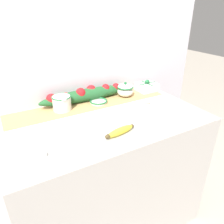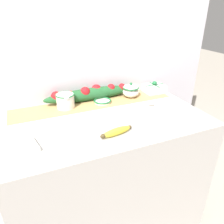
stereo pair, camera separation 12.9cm
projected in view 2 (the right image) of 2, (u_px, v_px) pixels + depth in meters
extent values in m
plane|color=#B2A899|center=(107.00, 216.00, 1.72)|extent=(12.00, 12.00, 0.00)
cube|color=#B7B2AD|center=(107.00, 173.00, 1.52)|extent=(1.21, 0.70, 0.88)
cube|color=silver|center=(86.00, 53.00, 1.49)|extent=(2.01, 0.04, 2.40)
cube|color=tan|center=(94.00, 103.00, 1.52)|extent=(1.12, 0.21, 0.00)
cylinder|color=white|center=(65.00, 101.00, 1.43)|extent=(0.12, 0.12, 0.09)
torus|color=#1E7038|center=(65.00, 95.00, 1.42)|extent=(0.12, 0.12, 0.01)
torus|color=white|center=(63.00, 96.00, 1.49)|extent=(0.05, 0.01, 0.05)
ellipsoid|color=white|center=(67.00, 98.00, 1.37)|extent=(0.04, 0.03, 0.02)
ellipsoid|color=white|center=(131.00, 92.00, 1.61)|extent=(0.12, 0.12, 0.07)
torus|color=#1E7038|center=(131.00, 88.00, 1.59)|extent=(0.12, 0.12, 0.01)
ellipsoid|color=white|center=(131.00, 87.00, 1.59)|extent=(0.11, 0.11, 0.03)
sphere|color=#1E7038|center=(131.00, 84.00, 1.58)|extent=(0.02, 0.02, 0.02)
cylinder|color=white|center=(102.00, 102.00, 1.53)|extent=(0.12, 0.12, 0.01)
torus|color=#1E7038|center=(102.00, 100.00, 1.52)|extent=(0.12, 0.12, 0.01)
ellipsoid|color=yellow|center=(117.00, 131.00, 1.15)|extent=(0.18, 0.07, 0.04)
ellipsoid|color=brown|center=(103.00, 136.00, 1.11)|extent=(0.04, 0.03, 0.02)
ellipsoid|color=brown|center=(129.00, 127.00, 1.19)|extent=(0.03, 0.03, 0.02)
cube|color=#A89E89|center=(137.00, 105.00, 1.49)|extent=(0.14, 0.06, 0.00)
ellipsoid|color=#A89E89|center=(152.00, 105.00, 1.49)|extent=(0.05, 0.04, 0.01)
cube|color=silver|center=(22.00, 148.00, 1.03)|extent=(0.16, 0.16, 0.02)
cube|color=silver|center=(154.00, 89.00, 1.70)|extent=(0.15, 0.13, 0.06)
cube|color=#1E6B38|center=(154.00, 85.00, 1.68)|extent=(0.15, 0.01, 0.00)
cube|color=#1E6B38|center=(154.00, 85.00, 1.68)|extent=(0.01, 0.13, 0.00)
ellipsoid|color=#1E6B38|center=(155.00, 83.00, 1.68)|extent=(0.04, 0.03, 0.03)
ellipsoid|color=#235B2D|center=(91.00, 94.00, 1.56)|extent=(0.66, 0.10, 0.09)
sphere|color=red|center=(56.00, 97.00, 1.47)|extent=(0.07, 0.07, 0.07)
sphere|color=red|center=(71.00, 94.00, 1.51)|extent=(0.05, 0.05, 0.05)
sphere|color=red|center=(85.00, 92.00, 1.52)|extent=(0.07, 0.07, 0.07)
sphere|color=red|center=(96.00, 89.00, 1.58)|extent=(0.07, 0.07, 0.07)
sphere|color=red|center=(111.00, 88.00, 1.60)|extent=(0.06, 0.06, 0.06)
sphere|color=red|center=(122.00, 87.00, 1.63)|extent=(0.05, 0.05, 0.05)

